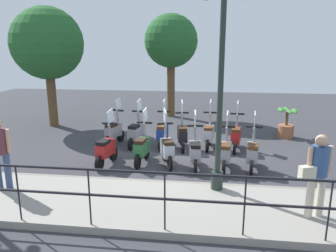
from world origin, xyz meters
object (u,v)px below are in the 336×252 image
at_px(scooter_far_5, 114,131).
at_px(tree_large, 47,44).
at_px(scooter_near_3, 167,149).
at_px(scooter_near_0, 252,153).
at_px(tree_distant, 171,42).
at_px(lamp_post_near, 220,98).
at_px(potted_palm, 286,125).
at_px(scooter_near_1, 225,153).
at_px(scooter_far_4, 136,132).
at_px(scooter_near_5, 106,149).
at_px(scooter_near_4, 142,147).
at_px(scooter_far_1, 209,134).
at_px(scooter_far_0, 236,136).
at_px(pedestrian_with_bag, 317,170).
at_px(scooter_far_3, 163,133).
at_px(scooter_far_2, 182,134).
at_px(pedestrian_distant, 0,149).
at_px(scooter_near_2, 195,152).

bearing_deg(scooter_far_5, tree_large, 69.71).
bearing_deg(scooter_near_3, scooter_near_0, -110.03).
distance_m(tree_distant, scooter_far_5, 5.71).
distance_m(lamp_post_near, potted_palm, 5.92).
relative_size(tree_distant, scooter_near_1, 3.00).
bearing_deg(scooter_far_4, tree_large, 69.20).
xyz_separation_m(lamp_post_near, scooter_near_5, (1.48, 3.01, -1.70)).
height_order(scooter_near_4, scooter_near_5, same).
bearing_deg(scooter_far_1, scooter_far_4, 97.68).
bearing_deg(tree_distant, scooter_far_4, 173.04).
relative_size(scooter_near_1, scooter_near_4, 1.00).
bearing_deg(scooter_far_0, scooter_near_3, 136.01).
relative_size(pedestrian_with_bag, scooter_far_5, 1.03).
distance_m(scooter_far_1, scooter_far_4, 2.38).
xyz_separation_m(scooter_near_1, scooter_far_3, (1.80, 1.94, 0.00)).
distance_m(scooter_far_2, scooter_far_4, 1.53).
bearing_deg(scooter_near_1, scooter_near_4, 91.56).
relative_size(scooter_far_3, scooter_far_5, 1.00).
bearing_deg(scooter_far_2, tree_large, 58.01).
relative_size(pedestrian_with_bag, scooter_far_0, 1.03).
bearing_deg(scooter_far_0, tree_distant, 36.12).
bearing_deg(tree_large, scooter_near_4, -131.02).
bearing_deg(potted_palm, scooter_near_3, 130.62).
bearing_deg(pedestrian_distant, lamp_post_near, 89.64).
relative_size(pedestrian_with_bag, tree_distant, 0.34).
distance_m(scooter_near_4, scooter_far_3, 1.66).
distance_m(scooter_near_0, scooter_far_4, 3.90).
relative_size(potted_palm, scooter_far_3, 0.69).
bearing_deg(pedestrian_distant, scooter_far_0, 118.32).
bearing_deg(scooter_near_5, scooter_far_0, -53.83).
bearing_deg(scooter_far_1, scooter_near_5, 129.17).
height_order(scooter_near_4, scooter_far_1, same).
xyz_separation_m(scooter_far_4, scooter_far_5, (0.09, 0.77, 0.00)).
xyz_separation_m(tree_large, scooter_far_1, (-2.28, -6.38, -2.81)).
bearing_deg(scooter_far_0, scooter_far_1, 90.35).
xyz_separation_m(scooter_near_3, scooter_far_4, (1.58, 1.23, 0.00)).
bearing_deg(tree_large, scooter_near_3, -127.12).
height_order(scooter_near_4, scooter_far_3, same).
distance_m(scooter_near_1, scooter_far_2, 2.11).
height_order(potted_palm, scooter_near_4, scooter_near_4).
bearing_deg(scooter_near_2, potted_palm, -46.47).
bearing_deg(lamp_post_near, scooter_near_5, 63.87).
relative_size(pedestrian_distant, scooter_near_1, 1.03).
height_order(lamp_post_near, scooter_near_0, lamp_post_near).
relative_size(tree_distant, scooter_far_4, 3.00).
relative_size(tree_distant, scooter_near_4, 3.00).
bearing_deg(tree_large, potted_palm, -93.89).
xyz_separation_m(potted_palm, scooter_near_1, (-3.50, 2.32, 0.04)).
distance_m(scooter_near_2, scooter_near_4, 1.50).
height_order(scooter_near_1, scooter_near_3, same).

